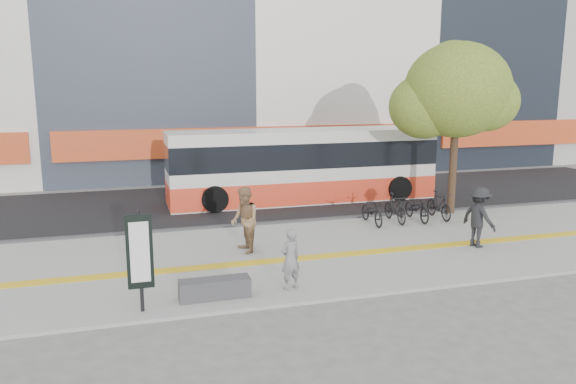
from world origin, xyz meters
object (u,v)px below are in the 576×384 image
object	(u,v)px
bench	(215,288)
pedestrian_tan	(245,220)
street_tree	(455,92)
seated_woman	(290,259)
pedestrian_dark	(479,217)
signboard	(140,253)
bus	(303,167)

from	to	relation	value
bench	pedestrian_tan	distance (m)	3.58
street_tree	seated_woman	size ratio (longest dim) A/B	4.31
street_tree	pedestrian_dark	size ratio (longest dim) A/B	3.52
seated_woman	pedestrian_tan	world-z (taller)	pedestrian_tan
bench	seated_woman	size ratio (longest dim) A/B	1.09
bench	signboard	xyz separation A→B (m)	(-1.60, -0.31, 1.06)
bus	seated_woman	xyz separation A→B (m)	(-3.42, -9.64, -0.62)
street_tree	signboard	bearing A→B (deg)	-150.93
signboard	seated_woman	xyz separation A→B (m)	(3.40, 0.37, -0.56)
bus	seated_woman	size ratio (longest dim) A/B	7.49
bench	street_tree	bearing A→B (deg)	31.62
seated_woman	pedestrian_tan	distance (m)	3.19
signboard	seated_woman	size ratio (longest dim) A/B	1.50
street_tree	bus	size ratio (longest dim) A/B	0.58
bus	pedestrian_tan	size ratio (longest dim) A/B	5.78
signboard	street_tree	world-z (taller)	street_tree
signboard	bench	bearing A→B (deg)	10.81
bus	pedestrian_tan	distance (m)	7.54
bus	seated_woman	bearing A→B (deg)	-109.56
signboard	pedestrian_tan	size ratio (longest dim) A/B	1.16
pedestrian_dark	signboard	bearing A→B (deg)	88.35
bus	pedestrian_tan	world-z (taller)	bus
street_tree	bus	bearing A→B (deg)	141.08
bus	pedestrian_dark	bearing A→B (deg)	-69.81
signboard	bus	world-z (taller)	bus
signboard	seated_woman	distance (m)	3.46
street_tree	bus	distance (m)	6.62
bench	pedestrian_dark	bearing A→B (deg)	12.64
street_tree	pedestrian_tan	size ratio (longest dim) A/B	3.33
signboard	bus	bearing A→B (deg)	55.70
street_tree	pedestrian_dark	world-z (taller)	street_tree
bench	bus	distance (m)	11.08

